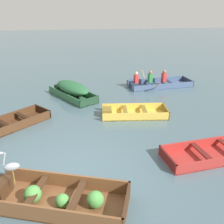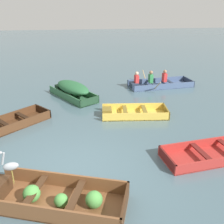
{
  "view_description": "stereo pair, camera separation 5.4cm",
  "coord_description": "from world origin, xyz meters",
  "px_view_note": "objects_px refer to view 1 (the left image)",
  "views": [
    {
      "loc": [
        0.34,
        -5.26,
        4.02
      ],
      "look_at": [
        1.57,
        3.11,
        0.35
      ],
      "focal_mm": 40.0,
      "sensor_mm": 36.0,
      "label": 1
    },
    {
      "loc": [
        0.4,
        -5.27,
        4.02
      ],
      "look_at": [
        1.57,
        3.11,
        0.35
      ],
      "focal_mm": 40.0,
      "sensor_mm": 36.0,
      "label": 2
    }
  ],
  "objects_px": {
    "skiff_yellow_mid_moored": "(131,113)",
    "rowboat_slate_blue_with_crew": "(156,83)",
    "heron_on_dinghy": "(11,166)",
    "skiff_dark_varnish_far_moored": "(10,124)",
    "skiff_red_near_moored": "(219,153)",
    "skiff_green_outer_moored": "(72,89)",
    "dinghy_wooden_brown_foreground": "(54,198)"
  },
  "relations": [
    {
      "from": "skiff_yellow_mid_moored",
      "to": "rowboat_slate_blue_with_crew",
      "type": "distance_m",
      "value": 4.05
    },
    {
      "from": "skiff_yellow_mid_moored",
      "to": "heron_on_dinghy",
      "type": "height_order",
      "value": "heron_on_dinghy"
    },
    {
      "from": "rowboat_slate_blue_with_crew",
      "to": "skiff_dark_varnish_far_moored",
      "type": "bearing_deg",
      "value": -149.8
    },
    {
      "from": "skiff_dark_varnish_far_moored",
      "to": "rowboat_slate_blue_with_crew",
      "type": "bearing_deg",
      "value": 30.2
    },
    {
      "from": "skiff_yellow_mid_moored",
      "to": "skiff_red_near_moored",
      "type": "bearing_deg",
      "value": -58.95
    },
    {
      "from": "skiff_green_outer_moored",
      "to": "heron_on_dinghy",
      "type": "bearing_deg",
      "value": -100.81
    },
    {
      "from": "skiff_red_near_moored",
      "to": "skiff_yellow_mid_moored",
      "type": "bearing_deg",
      "value": 121.05
    },
    {
      "from": "skiff_red_near_moored",
      "to": "skiff_yellow_mid_moored",
      "type": "height_order",
      "value": "skiff_yellow_mid_moored"
    },
    {
      "from": "skiff_dark_varnish_far_moored",
      "to": "heron_on_dinghy",
      "type": "relative_size",
      "value": 3.05
    },
    {
      "from": "skiff_red_near_moored",
      "to": "skiff_yellow_mid_moored",
      "type": "distance_m",
      "value": 3.65
    },
    {
      "from": "dinghy_wooden_brown_foreground",
      "to": "skiff_green_outer_moored",
      "type": "xyz_separation_m",
      "value": [
        0.41,
        6.81,
        0.25
      ]
    },
    {
      "from": "dinghy_wooden_brown_foreground",
      "to": "skiff_yellow_mid_moored",
      "type": "distance_m",
      "value": 5.13
    },
    {
      "from": "skiff_yellow_mid_moored",
      "to": "skiff_green_outer_moored",
      "type": "xyz_separation_m",
      "value": [
        -2.28,
        2.43,
        0.3
      ]
    },
    {
      "from": "skiff_dark_varnish_far_moored",
      "to": "skiff_green_outer_moored",
      "type": "relative_size",
      "value": 0.91
    },
    {
      "from": "skiff_red_near_moored",
      "to": "skiff_green_outer_moored",
      "type": "height_order",
      "value": "skiff_green_outer_moored"
    },
    {
      "from": "skiff_yellow_mid_moored",
      "to": "skiff_green_outer_moored",
      "type": "bearing_deg",
      "value": 133.18
    },
    {
      "from": "skiff_yellow_mid_moored",
      "to": "dinghy_wooden_brown_foreground",
      "type": "bearing_deg",
      "value": -121.6
    },
    {
      "from": "skiff_green_outer_moored",
      "to": "rowboat_slate_blue_with_crew",
      "type": "xyz_separation_m",
      "value": [
        4.37,
        1.04,
        -0.23
      ]
    },
    {
      "from": "skiff_red_near_moored",
      "to": "skiff_yellow_mid_moored",
      "type": "xyz_separation_m",
      "value": [
        -1.88,
        3.13,
        0.01
      ]
    },
    {
      "from": "skiff_dark_varnish_far_moored",
      "to": "rowboat_slate_blue_with_crew",
      "type": "relative_size",
      "value": 0.75
    },
    {
      "from": "skiff_dark_varnish_far_moored",
      "to": "heron_on_dinghy",
      "type": "xyz_separation_m",
      "value": [
        0.94,
        -3.74,
        0.77
      ]
    },
    {
      "from": "skiff_yellow_mid_moored",
      "to": "skiff_green_outer_moored",
      "type": "relative_size",
      "value": 0.92
    },
    {
      "from": "skiff_red_near_moored",
      "to": "skiff_dark_varnish_far_moored",
      "type": "distance_m",
      "value": 6.93
    },
    {
      "from": "dinghy_wooden_brown_foreground",
      "to": "skiff_red_near_moored",
      "type": "height_order",
      "value": "dinghy_wooden_brown_foreground"
    },
    {
      "from": "skiff_red_near_moored",
      "to": "skiff_green_outer_moored",
      "type": "relative_size",
      "value": 1.11
    },
    {
      "from": "skiff_green_outer_moored",
      "to": "rowboat_slate_blue_with_crew",
      "type": "height_order",
      "value": "rowboat_slate_blue_with_crew"
    },
    {
      "from": "skiff_red_near_moored",
      "to": "skiff_yellow_mid_moored",
      "type": "relative_size",
      "value": 1.21
    },
    {
      "from": "skiff_red_near_moored",
      "to": "skiff_green_outer_moored",
      "type": "xyz_separation_m",
      "value": [
        -4.17,
        5.56,
        0.31
      ]
    },
    {
      "from": "heron_on_dinghy",
      "to": "skiff_dark_varnish_far_moored",
      "type": "bearing_deg",
      "value": 104.08
    },
    {
      "from": "dinghy_wooden_brown_foreground",
      "to": "skiff_green_outer_moored",
      "type": "height_order",
      "value": "skiff_green_outer_moored"
    },
    {
      "from": "rowboat_slate_blue_with_crew",
      "to": "heron_on_dinghy",
      "type": "distance_m",
      "value": 9.45
    },
    {
      "from": "skiff_red_near_moored",
      "to": "heron_on_dinghy",
      "type": "distance_m",
      "value": 5.55
    }
  ]
}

